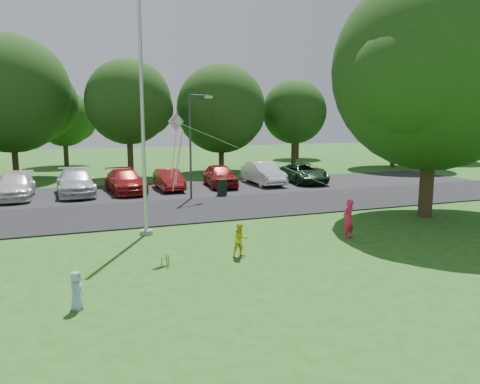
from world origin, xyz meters
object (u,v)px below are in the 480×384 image
object	(u,v)px
flagpole	(143,125)
kite	(181,136)
street_lamp	(193,136)
trash_can	(222,188)
big_tree	(433,74)
woman	(348,219)
child_yellow	(240,240)
child_blue	(76,291)

from	to	relation	value
flagpole	kite	size ratio (longest dim) A/B	1.55
flagpole	street_lamp	xyz separation A→B (m)	(3.86, 7.07, -0.69)
trash_can	kite	xyz separation A→B (m)	(-4.75, -9.78, 3.34)
flagpole	street_lamp	distance (m)	8.09
big_tree	woman	bearing A→B (deg)	-159.46
flagpole	woman	world-z (taller)	flagpole
street_lamp	kite	xyz separation A→B (m)	(-3.00, -9.40, 0.35)
child_yellow	child_blue	bearing A→B (deg)	-154.01
street_lamp	child_blue	size ratio (longest dim) A/B	6.24
flagpole	big_tree	size ratio (longest dim) A/B	0.92
trash_can	child_yellow	xyz separation A→B (m)	(-3.28, -11.52, 0.08)
woman	street_lamp	bearing A→B (deg)	-97.05
woman	trash_can	bearing A→B (deg)	-106.56
trash_can	child_blue	size ratio (longest dim) A/B	1.04
woman	child_yellow	distance (m)	4.63
trash_can	child_yellow	distance (m)	11.98
woman	kite	distance (m)	6.84
street_lamp	trash_can	world-z (taller)	street_lamp
street_lamp	woman	size ratio (longest dim) A/B	3.95
flagpole	child_blue	world-z (taller)	flagpole
flagpole	street_lamp	size ratio (longest dim) A/B	1.73
trash_can	big_tree	size ratio (longest dim) A/B	0.09
street_lamp	kite	world-z (taller)	street_lamp
street_lamp	kite	distance (m)	9.87
trash_can	big_tree	xyz separation A→B (m)	(6.71, -8.72, 5.80)
trash_can	child_yellow	world-z (taller)	child_yellow
street_lamp	big_tree	world-z (taller)	big_tree
flagpole	child_blue	xyz separation A→B (m)	(-2.74, -6.65, -3.70)
woman	kite	size ratio (longest dim) A/B	0.23
child_yellow	big_tree	bearing A→B (deg)	14.66
flagpole	woman	size ratio (longest dim) A/B	6.82
child_blue	woman	bearing A→B (deg)	-48.38
kite	street_lamp	bearing A→B (deg)	48.13
child_yellow	woman	bearing A→B (deg)	8.52
child_blue	kite	size ratio (longest dim) A/B	0.14
flagpole	big_tree	world-z (taller)	big_tree
trash_can	child_blue	world-z (taller)	trash_can
trash_can	big_tree	bearing A→B (deg)	-52.44
child_yellow	flagpole	bearing A→B (deg)	118.88
flagpole	trash_can	xyz separation A→B (m)	(5.62, 7.45, -3.68)
street_lamp	flagpole	bearing A→B (deg)	-143.66
street_lamp	child_yellow	xyz separation A→B (m)	(-1.53, -11.14, -2.92)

